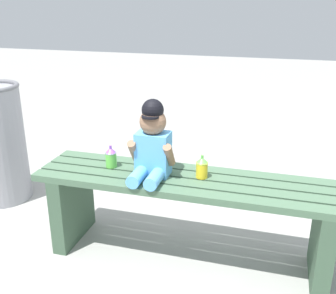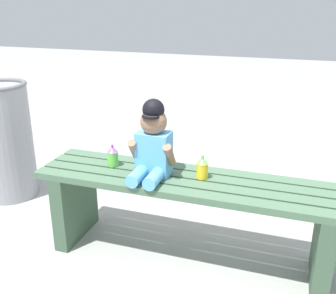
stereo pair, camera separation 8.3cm
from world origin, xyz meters
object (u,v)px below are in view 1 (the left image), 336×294
Objects in this scene: park_bench at (188,205)px; child_figure at (152,144)px; sippy_cup_right at (202,167)px; sippy_cup_left at (111,157)px.

child_figure is (-0.19, -0.02, 0.33)m from park_bench.
child_figure reaches higher than sippy_cup_right.
sippy_cup_right is at bearing 23.79° from park_bench.
sippy_cup_left is 0.50m from sippy_cup_right.
park_bench is at bearing -3.73° from sippy_cup_left.
child_figure is at bearing -174.62° from park_bench.
sippy_cup_left is (-0.44, 0.03, 0.21)m from park_bench.
sippy_cup_right is (0.07, 0.03, 0.21)m from park_bench.
park_bench is 0.49m from sippy_cup_left.
sippy_cup_right is at bearing 0.00° from sippy_cup_left.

